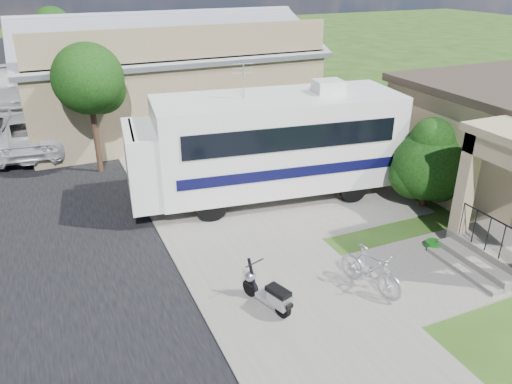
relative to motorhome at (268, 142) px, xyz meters
name	(u,v)px	position (x,y,z in m)	size (l,w,h in m)	color
ground	(317,277)	(-0.85, -4.64, -1.85)	(120.00, 120.00, 0.00)	#223E10
sidewalk_slab	(169,152)	(-1.85, 5.36, -1.82)	(4.00, 80.00, 0.06)	#65635B
driveway_slab	(287,194)	(0.65, -0.14, -1.82)	(7.00, 6.00, 0.05)	#65635B
walk_slab	(442,269)	(2.15, -5.64, -1.82)	(4.00, 3.00, 0.05)	#65635B
warehouse	(165,81)	(-0.85, 9.32, 0.14)	(12.50, 8.40, 5.04)	#7C6A4D
street_tree_a	(92,82)	(-4.54, 4.41, 1.40)	(2.44, 2.40, 4.58)	#331F16
street_tree_b	(65,40)	(-4.54, 14.41, 1.55)	(2.44, 2.40, 4.73)	#331F16
street_tree_c	(54,27)	(-4.54, 23.41, 1.26)	(2.44, 2.40, 4.42)	#331F16
motorhome	(268,142)	(0.00, 0.00, 0.00)	(8.65, 3.67, 4.30)	silver
shrub	(429,162)	(4.17, -2.57, -0.38)	(2.33, 2.22, 2.86)	#331F16
scooter	(269,293)	(-2.44, -5.33, -1.41)	(0.73, 1.42, 0.96)	black
bicycle	(370,272)	(-0.04, -5.63, -1.33)	(0.49, 1.73, 1.04)	#AFB0B7
pickup_truck	(33,131)	(-6.71, 7.93, -1.07)	(2.58, 5.59, 1.55)	silver
van	(13,89)	(-7.44, 15.88, -0.96)	(2.48, 6.09, 1.77)	silver
garden_hose	(434,246)	(2.63, -4.79, -1.75)	(0.43, 0.43, 0.19)	#135F13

